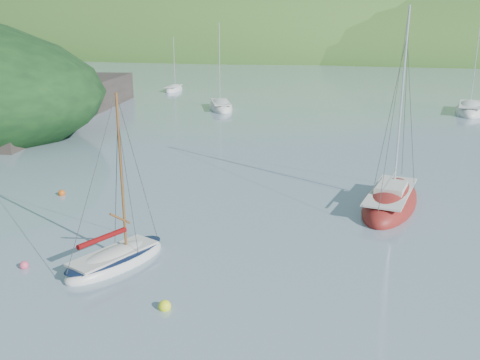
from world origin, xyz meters
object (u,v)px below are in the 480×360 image
(distant_sloop_a, at_px, (221,107))
(distant_sloop_c, at_px, (174,90))
(daysailer_white, at_px, (116,260))
(distant_sloop_b, at_px, (470,111))
(sloop_red, at_px, (390,203))

(distant_sloop_a, bearing_deg, distant_sloop_c, 106.34)
(daysailer_white, bearing_deg, distant_sloop_b, 88.67)
(distant_sloop_a, xyz_separation_m, distant_sloop_b, (29.38, 5.56, 0.02))
(daysailer_white, distance_m, sloop_red, 16.48)
(distant_sloop_a, bearing_deg, distant_sloop_b, -12.99)
(daysailer_white, bearing_deg, sloop_red, 65.63)
(distant_sloop_a, distance_m, distant_sloop_c, 19.47)
(distant_sloop_b, bearing_deg, daysailer_white, -105.81)
(distant_sloop_b, height_order, distant_sloop_c, distant_sloop_b)
(daysailer_white, xyz_separation_m, distant_sloop_a, (-9.00, 43.13, -0.01))
(distant_sloop_a, bearing_deg, daysailer_white, -101.92)
(daysailer_white, relative_size, distant_sloop_b, 0.63)
(daysailer_white, height_order, distant_sloop_c, distant_sloop_c)
(sloop_red, distance_m, distant_sloop_b, 38.16)
(daysailer_white, relative_size, sloop_red, 0.66)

